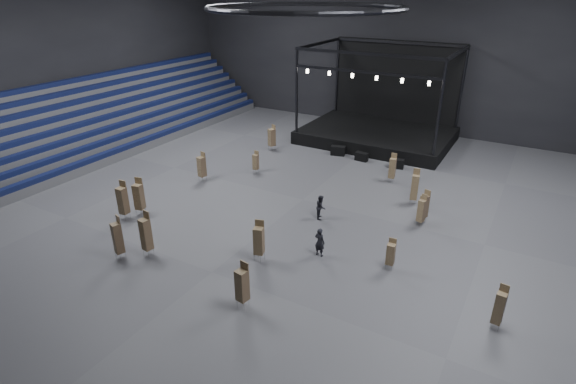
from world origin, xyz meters
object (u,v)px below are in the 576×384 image
Objects in this scene: chair_stack_10 at (118,237)px; man_center at (320,242)px; flight_case_mid at (362,157)px; chair_stack_7 at (424,206)px; chair_stack_0 at (242,285)px; chair_stack_1 at (415,187)px; stage at (380,125)px; flight_case_right at (397,164)px; chair_stack_13 at (202,166)px; chair_stack_12 at (123,200)px; chair_stack_6 at (146,234)px; chair_stack_8 at (391,253)px; chair_stack_5 at (392,168)px; chair_stack_11 at (499,307)px; crew_member at (321,207)px; flight_case_left at (338,151)px; chair_stack_2 at (256,162)px; chair_stack_4 at (139,196)px; chair_stack_9 at (259,240)px; chair_stack_3 at (422,210)px.

man_center is (9.75, 5.95, -0.48)m from chair_stack_10.
chair_stack_7 is (7.70, -8.63, 0.81)m from flight_case_mid.
chair_stack_1 is at bearing 84.74° from chair_stack_0.
man_center is (4.33, -22.27, -0.56)m from stage.
chair_stack_10 is at bearing -113.67° from flight_case_right.
chair_stack_12 is at bearing -80.46° from chair_stack_13.
stage is 11.71× the size of flight_case_right.
chair_stack_1 is at bearing 59.12° from chair_stack_6.
chair_stack_12 reaches higher than flight_case_mid.
flight_case_mid is 0.49× the size of chair_stack_7.
chair_stack_8 is at bearing -161.97° from man_center.
chair_stack_5 is (4.56, -9.90, -0.22)m from stage.
chair_stack_12 is at bearing 18.90° from man_center.
chair_stack_11 is 12.92m from crew_member.
flight_case_left is 8.45m from chair_stack_2.
chair_stack_6 reaches higher than chair_stack_11.
chair_stack_6 is (1.54, -13.52, 0.42)m from chair_stack_2.
chair_stack_5 is (1.41, 18.32, -0.08)m from chair_stack_0.
chair_stack_4 reaches higher than chair_stack_11.
crew_member is (10.82, 5.68, -0.57)m from chair_stack_4.
chair_stack_5 is (6.22, -3.57, 0.80)m from flight_case_left.
stage is at bearing 127.69° from chair_stack_11.
chair_stack_13 is at bearing -122.25° from flight_case_left.
chair_stack_2 is 0.79× the size of chair_stack_13.
chair_stack_1 is 1.07× the size of chair_stack_9.
chair_stack_3 is (7.70, -9.24, 0.77)m from flight_case_mid.
chair_stack_4 is (-2.65, -10.12, 0.38)m from chair_stack_2.
chair_stack_12 is 1.13× the size of chair_stack_13.
chair_stack_6 is at bearing -103.66° from flight_case_mid.
chair_stack_13 is at bearing 75.90° from chair_stack_4.
chair_stack_4 is at bearing 96.69° from crew_member.
chair_stack_11 is at bearing -25.38° from chair_stack_8.
chair_stack_0 reaches higher than chair_stack_9.
chair_stack_5 is 1.26× the size of chair_stack_8.
chair_stack_10 is (-9.41, -21.48, 0.97)m from flight_case_right.
chair_stack_10 is (0.39, -14.55, 0.36)m from chair_stack_2.
man_center is at bearing -42.05° from chair_stack_2.
chair_stack_3 is 9.63m from chair_stack_11.
chair_stack_4 is at bearing -77.06° from chair_stack_13.
chair_stack_11 reaches higher than chair_stack_3.
chair_stack_1 is (6.41, -6.31, 0.99)m from flight_case_mid.
chair_stack_13 is at bearing 81.90° from chair_stack_12.
chair_stack_4 is (-6.80, -17.46, 0.97)m from flight_case_left.
stage is at bearing -70.81° from man_center.
chair_stack_4 is 12.89m from man_center.
stage is 22.69m from man_center.
chair_stack_3 is 0.78× the size of chair_stack_6.
chair_stack_3 is (4.45, -9.09, 0.74)m from flight_case_right.
chair_stack_3 is 1.17× the size of chair_stack_8.
flight_case_right is 21.51m from chair_stack_0.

